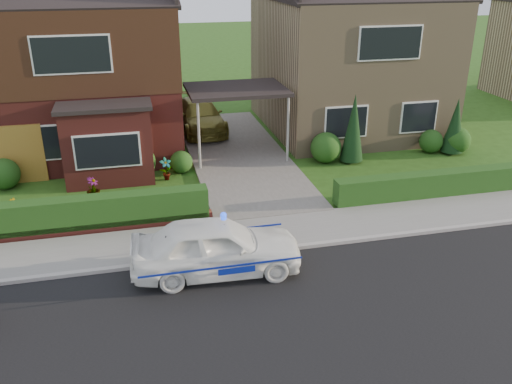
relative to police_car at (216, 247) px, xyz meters
name	(u,v)px	position (x,y,z in m)	size (l,w,h in m)	color
ground	(335,315)	(2.29, -2.40, -0.73)	(120.00, 120.00, 0.00)	#254B14
road	(335,315)	(2.29, -2.40, -0.73)	(60.00, 6.00, 0.02)	black
kerb	(295,247)	(2.29, 0.65, -0.67)	(60.00, 0.16, 0.12)	#9E9993
sidewalk	(285,231)	(2.29, 1.70, -0.68)	(60.00, 2.00, 0.10)	slate
driveway	(237,154)	(2.29, 8.60, -0.67)	(3.80, 12.00, 0.12)	#666059
house_left	(81,54)	(-3.49, 11.50, 3.09)	(7.50, 9.53, 7.25)	maroon
house_right	(348,47)	(8.09, 11.59, 2.94)	(7.50, 8.06, 7.25)	#987F5D
carport_link	(236,91)	(2.29, 8.55, 1.93)	(3.80, 3.00, 2.77)	black
garage_door	(11,155)	(-5.96, 7.56, 0.32)	(2.20, 0.10, 2.10)	#92621F
dwarf_wall	(80,229)	(-3.51, 2.90, -0.55)	(7.70, 0.25, 0.36)	maroon
hedge_left	(81,233)	(-3.51, 3.05, -0.73)	(7.50, 0.55, 0.90)	#163E13
hedge_right	(440,197)	(8.09, 2.95, -0.73)	(7.50, 0.55, 0.80)	#163E13
shrub_left_far	(4,174)	(-6.21, 7.10, -0.19)	(1.08, 1.08, 1.08)	#163E13
shrub_left_mid	(137,162)	(-1.71, 6.90, -0.07)	(1.32, 1.32, 1.32)	#163E13
shrub_left_near	(181,162)	(-0.11, 7.20, -0.31)	(0.84, 0.84, 0.84)	#163E13
shrub_right_near	(326,148)	(5.49, 7.00, -0.13)	(1.20, 1.20, 1.20)	#163E13
shrub_right_mid	(431,141)	(10.09, 7.10, -0.25)	(0.96, 0.96, 0.96)	#163E13
shrub_right_far	(457,140)	(11.09, 6.80, -0.19)	(1.08, 1.08, 1.08)	#163E13
conifer_a	(353,130)	(6.49, 6.80, 0.57)	(0.90, 0.90, 2.60)	black
conifer_b	(455,127)	(10.89, 6.80, 0.37)	(0.90, 0.90, 2.20)	black
police_car	(216,247)	(0.00, 0.00, 0.00)	(3.91, 4.34, 1.61)	white
driveway_car	(200,115)	(1.29, 12.10, 0.07)	(1.88, 4.63, 1.34)	olive
potted_plant_a	(166,169)	(-0.73, 6.57, -0.31)	(0.43, 0.29, 0.82)	gray
potted_plant_b	(10,209)	(-5.62, 4.47, -0.37)	(0.39, 0.31, 0.70)	gray
potted_plant_c	(93,189)	(-3.20, 5.35, -0.34)	(0.44, 0.44, 0.78)	gray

